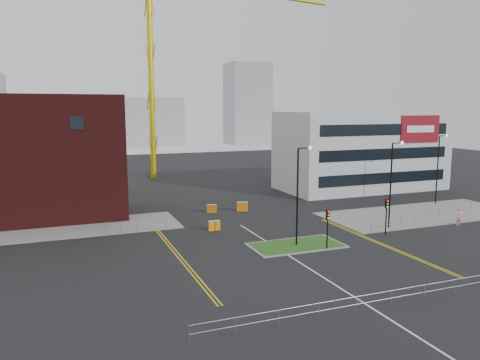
% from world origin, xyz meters
% --- Properties ---
extents(ground, '(200.00, 200.00, 0.00)m').
position_xyz_m(ground, '(0.00, 0.00, 0.00)').
color(ground, black).
rests_on(ground, ground).
extents(pavement_left, '(28.00, 8.00, 0.12)m').
position_xyz_m(pavement_left, '(-20.00, 22.00, 0.06)').
color(pavement_left, slate).
rests_on(pavement_left, ground).
extents(pavement_right, '(24.00, 10.00, 0.12)m').
position_xyz_m(pavement_right, '(22.00, 14.00, 0.06)').
color(pavement_right, slate).
rests_on(pavement_right, ground).
extents(island_kerb, '(8.60, 4.60, 0.08)m').
position_xyz_m(island_kerb, '(2.00, 8.00, 0.04)').
color(island_kerb, slate).
rests_on(island_kerb, ground).
extents(grass_island, '(8.00, 4.00, 0.12)m').
position_xyz_m(grass_island, '(2.00, 8.00, 0.06)').
color(grass_island, '#204E1A').
rests_on(grass_island, ground).
extents(brick_building, '(24.20, 10.07, 14.24)m').
position_xyz_m(brick_building, '(-22.97, 28.00, 6.85)').
color(brick_building, '#401010').
rests_on(brick_building, ground).
extents(office_block, '(25.00, 12.20, 12.00)m').
position_xyz_m(office_block, '(26.01, 31.97, 6.00)').
color(office_block, '#B6B8BB').
rests_on(office_block, ground).
extents(tower_crane, '(52.27, 10.76, 39.83)m').
position_xyz_m(tower_crane, '(3.57, 56.05, 27.41)').
color(tower_crane, gold).
rests_on(tower_crane, ground).
extents(streetlamp_island, '(1.46, 0.36, 9.18)m').
position_xyz_m(streetlamp_island, '(2.22, 8.00, 5.41)').
color(streetlamp_island, black).
rests_on(streetlamp_island, ground).
extents(streetlamp_right_near, '(1.46, 0.36, 9.18)m').
position_xyz_m(streetlamp_right_near, '(14.22, 10.00, 5.41)').
color(streetlamp_right_near, black).
rests_on(streetlamp_right_near, ground).
extents(streetlamp_right_far, '(1.46, 0.36, 9.18)m').
position_xyz_m(streetlamp_right_far, '(28.22, 18.00, 5.41)').
color(streetlamp_right_far, black).
rests_on(streetlamp_right_far, ground).
extents(traffic_light_island, '(0.28, 0.33, 3.65)m').
position_xyz_m(traffic_light_island, '(4.00, 5.98, 2.57)').
color(traffic_light_island, black).
rests_on(traffic_light_island, ground).
extents(traffic_light_right, '(0.28, 0.33, 3.65)m').
position_xyz_m(traffic_light_right, '(12.00, 7.98, 2.57)').
color(traffic_light_right, black).
rests_on(traffic_light_right, ground).
extents(railing_front, '(24.05, 0.05, 1.10)m').
position_xyz_m(railing_front, '(0.00, -6.00, 0.78)').
color(railing_front, gray).
rests_on(railing_front, ground).
extents(railing_left, '(6.05, 0.05, 1.10)m').
position_xyz_m(railing_left, '(-11.00, 18.00, 0.74)').
color(railing_left, gray).
rests_on(railing_left, ground).
extents(railing_right, '(19.05, 5.05, 1.10)m').
position_xyz_m(railing_right, '(20.50, 11.50, 0.78)').
color(railing_right, gray).
rests_on(railing_right, ground).
extents(centre_line, '(0.15, 30.00, 0.01)m').
position_xyz_m(centre_line, '(0.00, 2.00, 0.01)').
color(centre_line, silver).
rests_on(centre_line, ground).
extents(yellow_left_a, '(0.12, 24.00, 0.01)m').
position_xyz_m(yellow_left_a, '(-9.00, 10.00, 0.01)').
color(yellow_left_a, gold).
rests_on(yellow_left_a, ground).
extents(yellow_left_b, '(0.12, 24.00, 0.01)m').
position_xyz_m(yellow_left_b, '(-8.70, 10.00, 0.01)').
color(yellow_left_b, gold).
rests_on(yellow_left_b, ground).
extents(yellow_right_a, '(0.12, 20.00, 0.01)m').
position_xyz_m(yellow_right_a, '(9.50, 6.00, 0.01)').
color(yellow_right_a, gold).
rests_on(yellow_right_a, ground).
extents(yellow_right_b, '(0.12, 20.00, 0.01)m').
position_xyz_m(yellow_right_b, '(9.80, 6.00, 0.01)').
color(yellow_right_b, gold).
rests_on(yellow_right_b, ground).
extents(skyline_b, '(24.00, 12.00, 16.00)m').
position_xyz_m(skyline_b, '(10.00, 130.00, 8.00)').
color(skyline_b, gray).
rests_on(skyline_b, ground).
extents(skyline_c, '(14.00, 12.00, 28.00)m').
position_xyz_m(skyline_c, '(45.00, 125.00, 14.00)').
color(skyline_c, gray).
rests_on(skyline_c, ground).
extents(skyline_d, '(30.00, 12.00, 12.00)m').
position_xyz_m(skyline_d, '(-8.00, 140.00, 6.00)').
color(skyline_d, gray).
rests_on(skyline_d, ground).
extents(pedestrian, '(0.76, 0.55, 1.94)m').
position_xyz_m(pedestrian, '(21.96, 8.34, 0.97)').
color(pedestrian, pink).
rests_on(pedestrian, ground).
extents(barrier_left, '(1.23, 0.84, 0.98)m').
position_xyz_m(barrier_left, '(-1.00, 24.00, 0.53)').
color(barrier_left, '#C76A0B').
rests_on(barrier_left, ground).
extents(barrier_mid, '(1.22, 0.45, 1.01)m').
position_xyz_m(barrier_mid, '(-3.33, 16.00, 0.55)').
color(barrier_mid, orange).
rests_on(barrier_mid, ground).
extents(barrier_right, '(1.42, 0.81, 1.14)m').
position_xyz_m(barrier_right, '(2.76, 23.45, 0.62)').
color(barrier_right, '#D2680B').
rests_on(barrier_right, ground).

